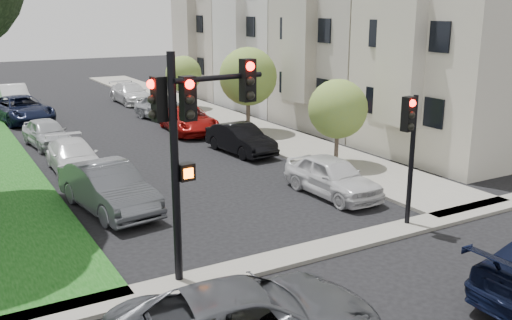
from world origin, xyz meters
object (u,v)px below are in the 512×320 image
traffic_signal_secondary (410,137)px  small_tree_c (184,74)px  car_parked_3 (163,107)px  car_parked_7 (47,133)px  car_parked_5 (109,188)px  car_parked_6 (74,157)px  car_cross_near (249,320)px  car_parked_4 (131,93)px  car_parked_0 (332,176)px  car_parked_2 (189,120)px  traffic_signal_main (191,126)px  car_parked_9 (14,97)px  car_parked_1 (241,139)px  small_tree_b (248,77)px  small_tree_a (338,109)px  car_parked_8 (22,109)px

traffic_signal_secondary → small_tree_c: bearing=83.8°
car_parked_3 → car_parked_7: bearing=-164.2°
car_parked_5 → car_parked_6: size_ratio=1.09×
car_cross_near → car_parked_3: size_ratio=1.17×
car_parked_4 → car_parked_5: car_parked_5 is taller
car_parked_3 → car_parked_6: (-7.32, -8.88, -0.13)m
car_parked_0 → car_parked_2: size_ratio=0.84×
traffic_signal_main → car_parked_6: 11.86m
car_parked_3 → car_parked_5: size_ratio=0.94×
small_tree_c → car_cross_near: (-9.98, -26.67, -1.64)m
car_parked_9 → car_parked_6: bearing=-90.0°
car_parked_1 → car_parked_9: (-7.39, 18.70, 0.11)m
car_parked_5 → car_parked_9: (0.17, 23.42, -0.00)m
traffic_signal_secondary → car_parked_0: traffic_signal_secondary is taller
traffic_signal_secondary → car_parked_7: (-7.50, 16.66, -2.18)m
small_tree_b → traffic_signal_secondary: size_ratio=1.13×
car_parked_6 → car_parked_5: bearing=-89.3°
car_parked_1 → car_parked_6: car_parked_1 is taller
car_parked_0 → car_parked_2: 12.67m
small_tree_c → car_parked_6: 15.48m
small_tree_b → traffic_signal_secondary: small_tree_b is taller
traffic_signal_secondary → car_parked_4: traffic_signal_secondary is taller
car_parked_0 → car_parked_3: 16.70m
traffic_signal_main → car_parked_1: (7.11, 10.73, -3.21)m
car_parked_7 → car_parked_2: bearing=-8.8°
small_tree_a → traffic_signal_main: bearing=-145.1°
small_tree_c → car_cross_near: bearing=-110.5°
car_parked_6 → car_parked_7: car_parked_7 is taller
traffic_signal_main → car_cross_near: bearing=-96.8°
car_parked_1 → car_parked_8: bearing=114.8°
small_tree_c → car_parked_8: small_tree_c is taller
traffic_signal_secondary → car_parked_6: bearing=122.8°
car_parked_3 → car_parked_9: car_parked_9 is taller
car_parked_4 → car_parked_6: (-7.65, -16.14, -0.07)m
traffic_signal_main → car_parked_9: (-0.27, 29.42, -3.10)m
small_tree_c → car_parked_1: size_ratio=0.86×
car_parked_6 → traffic_signal_secondary: bearing=-55.7°
traffic_signal_secondary → car_parked_8: traffic_signal_secondary is taller
car_parked_4 → car_cross_near: bearing=-104.5°
car_parked_7 → car_parked_8: car_parked_8 is taller
small_tree_c → traffic_signal_secondary: size_ratio=0.87×
traffic_signal_main → car_parked_4: (7.29, 27.54, -3.18)m
traffic_signal_main → car_parked_9: 29.59m
car_parked_6 → car_parked_4: bearing=66.1°
car_parked_6 → car_parked_9: 18.02m
car_parked_1 → car_parked_7: car_parked_7 is taller
car_parked_6 → car_parked_8: car_parked_8 is taller
car_parked_2 → car_parked_3: size_ratio=1.10×
traffic_signal_secondary → car_cross_near: size_ratio=0.77×
small_tree_b → car_parked_4: small_tree_b is taller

